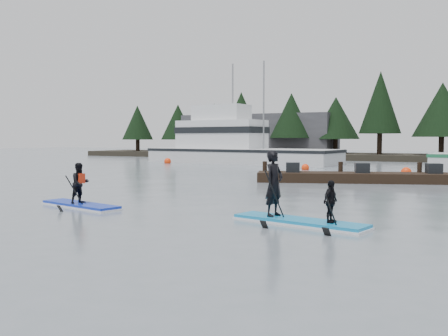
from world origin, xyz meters
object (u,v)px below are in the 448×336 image
at_px(floating_dock, 403,178).
at_px(paddleboard_solo, 80,192).
at_px(fishing_boat_large, 236,154).
at_px(paddleboard_duo, 292,200).

bearing_deg(floating_dock, paddleboard_solo, -139.53).
distance_m(fishing_boat_large, floating_dock, 21.55).
relative_size(paddleboard_solo, paddleboard_duo, 0.89).
xyz_separation_m(paddleboard_solo, paddleboard_duo, (7.24, 0.07, 0.12)).
bearing_deg(fishing_boat_large, paddleboard_solo, -68.15).
bearing_deg(floating_dock, fishing_boat_large, 119.51).
bearing_deg(paddleboard_solo, paddleboard_duo, 14.41).
bearing_deg(fishing_boat_large, floating_dock, -35.10).
xyz_separation_m(floating_dock, paddleboard_solo, (-8.47, -13.97, 0.24)).
xyz_separation_m(fishing_boat_large, paddleboard_solo, (7.50, -28.43, -0.27)).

